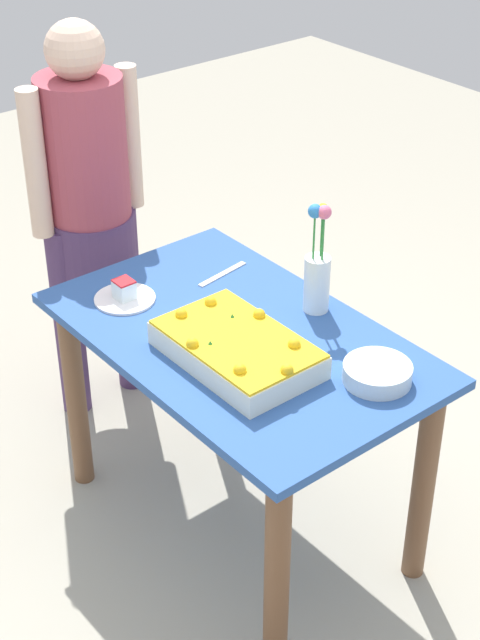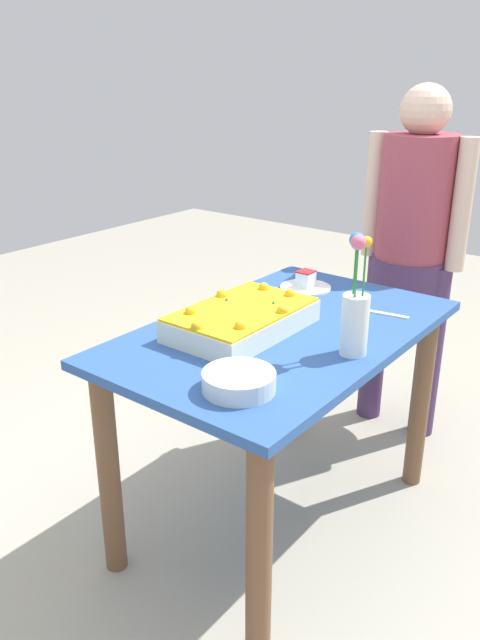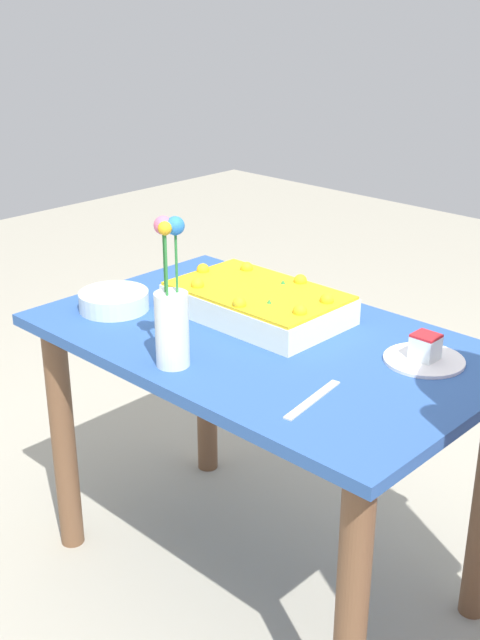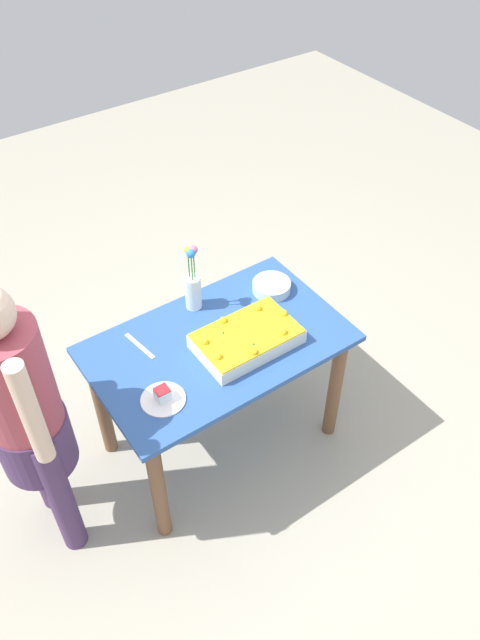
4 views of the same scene
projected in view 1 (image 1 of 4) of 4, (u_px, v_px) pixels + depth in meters
The scene contains 8 objects.
ground_plane at pixel (239, 521), 3.31m from camera, with size 8.00×8.00×0.00m, color #A7A290.
dining_table at pixel (239, 375), 2.98m from camera, with size 1.19×0.73×0.76m.
sheet_cake at pixel (237, 349), 2.77m from camera, with size 0.47×0.29×0.10m.
serving_plate_with_slice at pixel (125, 295), 3.06m from camera, with size 0.19×0.19×0.07m.
cake_knife at pixel (223, 274), 3.20m from camera, with size 0.21×0.02×0.00m, color silver.
flower_vase at pixel (317, 274), 2.96m from camera, with size 0.08×0.08×0.36m.
fruit_bowl at pixel (377, 373), 2.69m from camera, with size 0.19×0.19×0.05m, color silver.
person_standing at pixel (88, 200), 3.46m from camera, with size 0.31×0.45×1.49m.
Camera 1 is at (1.89, -1.53, 2.35)m, focal length 55.00 mm.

